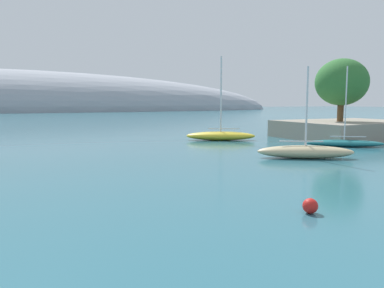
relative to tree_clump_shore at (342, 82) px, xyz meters
name	(u,v)px	position (x,y,z in m)	size (l,w,h in m)	color
shore_outcrop	(349,129)	(1.99, 0.38, -6.05)	(16.33, 12.96, 2.21)	gray
tree_clump_shore	(342,82)	(0.00, 0.00, 0.00)	(6.53, 6.53, 7.91)	brown
sailboat_teal_near_shore	(344,143)	(-6.25, -6.69, -6.73)	(7.56, 5.87, 8.37)	#1E6B70
sailboat_yellow_mid_mooring	(221,135)	(-14.77, 4.66, -6.54)	(8.63, 5.94, 10.16)	yellow
sailboat_sand_outer_mooring	(305,151)	(-15.60, -11.37, -6.58)	(7.91, 5.69, 7.60)	#C6B284
mooring_buoy_red	(310,206)	(-26.25, -23.77, -6.83)	(0.65, 0.65, 0.65)	red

